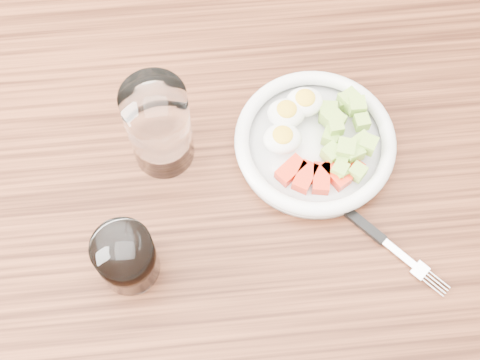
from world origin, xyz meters
The scene contains 6 objects.
ground centered at (0.00, 0.00, 0.00)m, with size 4.00×4.00×0.00m, color brown.
dining_table centered at (0.00, 0.00, 0.67)m, with size 1.50×0.90×0.77m.
bowl centered at (0.10, 0.07, 0.79)m, with size 0.24×0.24×0.06m.
fork centered at (0.17, -0.07, 0.77)m, with size 0.15×0.16×0.01m.
water_glass centered at (-0.12, 0.08, 0.85)m, with size 0.09×0.09×0.16m, color white.
coffee_glass centered at (-0.17, -0.09, 0.81)m, with size 0.08×0.08×0.09m.
Camera 1 is at (-0.05, -0.36, 1.66)m, focal length 50.00 mm.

